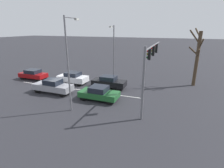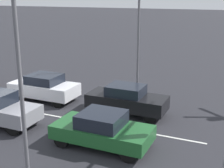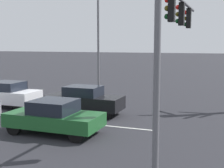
% 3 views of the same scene
% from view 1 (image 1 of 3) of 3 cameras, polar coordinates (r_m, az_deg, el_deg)
% --- Properties ---
extents(ground_plane, '(240.00, 240.00, 0.00)m').
position_cam_1_polar(ground_plane, '(23.59, -17.04, -0.89)').
color(ground_plane, '#28282D').
extents(lane_stripe_left_divider, '(0.12, 16.72, 0.01)m').
position_cam_1_polar(lane_stripe_left_divider, '(22.27, -12.22, -1.60)').
color(lane_stripe_left_divider, silver).
rests_on(lane_stripe_left_divider, ground_plane).
extents(car_darkgreen_midlane_front, '(1.93, 4.13, 1.47)m').
position_cam_1_polar(car_darkgreen_midlane_front, '(18.42, -4.28, -2.94)').
color(car_darkgreen_midlane_front, '#1E5928').
rests_on(car_darkgreen_midlane_front, ground_plane).
extents(car_black_leftlane_front, '(1.72, 4.23, 1.57)m').
position_cam_1_polar(car_black_leftlane_front, '(21.88, -1.01, 0.66)').
color(car_black_leftlane_front, black).
rests_on(car_black_leftlane_front, ground_plane).
extents(car_white_leftlane_second, '(1.85, 4.06, 1.58)m').
position_cam_1_polar(car_white_leftlane_second, '(24.36, -12.70, 2.04)').
color(car_white_leftlane_second, silver).
rests_on(car_white_leftlane_second, ground_plane).
extents(car_gray_midlane_second, '(1.71, 4.70, 1.63)m').
position_cam_1_polar(car_gray_midlane_second, '(21.43, -18.72, -0.65)').
color(car_gray_midlane_second, gray).
rests_on(car_gray_midlane_second, ground_plane).
extents(car_maroon_leftlane_third, '(1.76, 4.06, 1.44)m').
position_cam_1_polar(car_maroon_leftlane_third, '(28.29, -24.36, 2.93)').
color(car_maroon_leftlane_third, maroon).
rests_on(car_maroon_leftlane_third, ground_plane).
extents(traffic_signal_gantry, '(8.77, 0.37, 6.00)m').
position_cam_1_polar(traffic_signal_gantry, '(16.32, 12.35, 7.70)').
color(traffic_signal_gantry, slate).
rests_on(traffic_signal_gantry, ground_plane).
extents(street_lamp_right_shoulder, '(2.12, 0.24, 8.23)m').
position_cam_1_polar(street_lamp_right_shoulder, '(15.51, -13.85, 8.02)').
color(street_lamp_right_shoulder, slate).
rests_on(street_lamp_right_shoulder, ground_plane).
extents(street_lamp_left_shoulder, '(1.52, 0.24, 7.62)m').
position_cam_1_polar(street_lamp_left_shoulder, '(24.46, 0.48, 11.04)').
color(street_lamp_left_shoulder, slate).
rests_on(street_lamp_left_shoulder, ground_plane).
extents(bare_tree_near, '(2.54, 1.81, 7.27)m').
position_cam_1_polar(bare_tree_near, '(24.74, 25.98, 8.18)').
color(bare_tree_near, '#423323').
rests_on(bare_tree_near, ground_plane).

